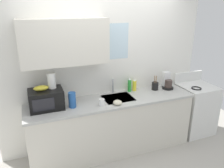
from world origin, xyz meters
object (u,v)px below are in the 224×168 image
(banana_bunch, at_px, (41,88))
(cereal_canister, at_px, (72,100))
(mug_white, at_px, (102,102))
(dish_soap_bottle_green, at_px, (130,85))
(utensil_crock, at_px, (155,86))
(small_bowl, at_px, (118,102))
(paper_towel_roll, at_px, (52,80))
(stove_range, at_px, (195,108))
(microwave, at_px, (46,99))
(dish_soap_bottle_yellow, at_px, (134,85))
(coffee_maker, at_px, (167,82))

(banana_bunch, distance_m, cereal_canister, 0.45)
(mug_white, bearing_deg, dish_soap_bottle_green, 29.76)
(utensil_crock, xyz_separation_m, small_bowl, (-0.82, -0.32, -0.04))
(paper_towel_roll, xyz_separation_m, mug_white, (0.65, -0.24, -0.33))
(mug_white, relative_size, utensil_crock, 0.37)
(banana_bunch, relative_size, cereal_canister, 0.91)
(small_bowl, bearing_deg, stove_range, 7.12)
(microwave, xyz_separation_m, utensil_crock, (1.78, 0.07, -0.07))
(stove_range, bearing_deg, paper_towel_roll, 177.78)
(stove_range, height_order, dish_soap_bottle_green, dish_soap_bottle_green)
(dish_soap_bottle_green, bearing_deg, cereal_canister, -165.88)
(dish_soap_bottle_yellow, height_order, cereal_canister, cereal_canister)
(cereal_canister, bearing_deg, microwave, 163.87)
(cereal_canister, bearing_deg, stove_range, 1.36)
(utensil_crock, bearing_deg, stove_range, -8.18)
(microwave, bearing_deg, mug_white, -14.17)
(coffee_maker, bearing_deg, paper_towel_roll, -179.75)
(microwave, relative_size, banana_bunch, 2.30)
(paper_towel_roll, distance_m, mug_white, 0.77)
(banana_bunch, relative_size, mug_white, 2.11)
(banana_bunch, height_order, small_bowl, banana_bunch)
(coffee_maker, distance_m, mug_white, 1.29)
(dish_soap_bottle_green, xyz_separation_m, dish_soap_bottle_yellow, (0.10, 0.01, -0.01))
(dish_soap_bottle_green, bearing_deg, stove_range, -9.08)
(dish_soap_bottle_green, relative_size, dish_soap_bottle_yellow, 1.14)
(microwave, xyz_separation_m, mug_white, (0.75, -0.19, -0.09))
(microwave, relative_size, paper_towel_roll, 2.09)
(coffee_maker, bearing_deg, dish_soap_bottle_green, 171.93)
(coffee_maker, xyz_separation_m, small_bowl, (-1.05, -0.31, -0.07))
(stove_range, relative_size, paper_towel_roll, 4.91)
(coffee_maker, bearing_deg, microwave, -178.30)
(stove_range, bearing_deg, cereal_canister, -178.64)
(stove_range, distance_m, paper_towel_roll, 2.63)
(dish_soap_bottle_yellow, relative_size, small_bowl, 1.61)
(paper_towel_roll, xyz_separation_m, dish_soap_bottle_yellow, (1.34, 0.11, -0.28))
(mug_white, bearing_deg, utensil_crock, 14.05)
(banana_bunch, height_order, paper_towel_roll, paper_towel_roll)
(microwave, relative_size, dish_soap_bottle_yellow, 2.20)
(coffee_maker, height_order, utensil_crock, coffee_maker)
(cereal_canister, bearing_deg, small_bowl, -13.48)
(microwave, distance_m, paper_towel_roll, 0.27)
(coffee_maker, bearing_deg, cereal_canister, -174.60)
(stove_range, height_order, mug_white, stove_range)
(cereal_canister, xyz_separation_m, small_bowl, (0.63, -0.15, -0.08))
(banana_bunch, bearing_deg, microwave, -1.80)
(microwave, xyz_separation_m, dish_soap_bottle_yellow, (1.44, 0.16, -0.04))
(cereal_canister, distance_m, utensil_crock, 1.45)
(microwave, distance_m, utensil_crock, 1.79)
(cereal_canister, relative_size, small_bowl, 1.70)
(banana_bunch, xyz_separation_m, small_bowl, (1.02, -0.25, -0.27))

